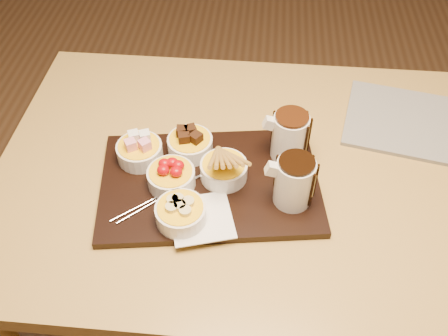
# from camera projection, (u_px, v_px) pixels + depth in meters

# --- Properties ---
(ground) EXTENTS (5.00, 5.00, 0.00)m
(ground) POSITION_uv_depth(u_px,v_px,m) (252.00, 322.00, 1.65)
(ground) COLOR brown
(ground) RESTS_ON ground
(dining_table) EXTENTS (1.20, 0.80, 0.75)m
(dining_table) POSITION_uv_depth(u_px,v_px,m) (264.00, 197.00, 1.18)
(dining_table) COLOR #B08B41
(dining_table) RESTS_ON ground
(serving_board) EXTENTS (0.50, 0.36, 0.02)m
(serving_board) POSITION_uv_depth(u_px,v_px,m) (210.00, 183.00, 1.06)
(serving_board) COLOR black
(serving_board) RESTS_ON dining_table
(napkin) EXTENTS (0.15, 0.15, 0.00)m
(napkin) POSITION_uv_depth(u_px,v_px,m) (202.00, 218.00, 0.99)
(napkin) COLOR white
(napkin) RESTS_ON serving_board
(bowl_marshmallows) EXTENTS (0.10, 0.10, 0.04)m
(bowl_marshmallows) POSITION_uv_depth(u_px,v_px,m) (140.00, 152.00, 1.09)
(bowl_marshmallows) COLOR white
(bowl_marshmallows) RESTS_ON serving_board
(bowl_cake) EXTENTS (0.10, 0.10, 0.04)m
(bowl_cake) POSITION_uv_depth(u_px,v_px,m) (190.00, 145.00, 1.10)
(bowl_cake) COLOR white
(bowl_cake) RESTS_ON serving_board
(bowl_strawberries) EXTENTS (0.10, 0.10, 0.04)m
(bowl_strawberries) POSITION_uv_depth(u_px,v_px,m) (171.00, 178.00, 1.04)
(bowl_strawberries) COLOR white
(bowl_strawberries) RESTS_ON serving_board
(bowl_biscotti) EXTENTS (0.10, 0.10, 0.04)m
(bowl_biscotti) POSITION_uv_depth(u_px,v_px,m) (224.00, 170.00, 1.05)
(bowl_biscotti) COLOR white
(bowl_biscotti) RESTS_ON serving_board
(bowl_bananas) EXTENTS (0.10, 0.10, 0.04)m
(bowl_bananas) POSITION_uv_depth(u_px,v_px,m) (181.00, 214.00, 0.97)
(bowl_bananas) COLOR white
(bowl_bananas) RESTS_ON serving_board
(pitcher_dark_chocolate) EXTENTS (0.09, 0.09, 0.11)m
(pitcher_dark_chocolate) POSITION_uv_depth(u_px,v_px,m) (294.00, 182.00, 0.98)
(pitcher_dark_chocolate) COLOR silver
(pitcher_dark_chocolate) RESTS_ON serving_board
(pitcher_milk_chocolate) EXTENTS (0.09, 0.09, 0.11)m
(pitcher_milk_chocolate) POSITION_uv_depth(u_px,v_px,m) (290.00, 137.00, 1.07)
(pitcher_milk_chocolate) COLOR silver
(pitcher_milk_chocolate) RESTS_ON serving_board
(fondue_skewers) EXTENTS (0.19, 0.22, 0.01)m
(fondue_skewers) POSITION_uv_depth(u_px,v_px,m) (167.00, 192.00, 1.03)
(fondue_skewers) COLOR silver
(fondue_skewers) RESTS_ON serving_board
(newspaper) EXTENTS (0.35, 0.30, 0.01)m
(newspaper) POSITION_uv_depth(u_px,v_px,m) (410.00, 123.00, 1.20)
(newspaper) COLOR beige
(newspaper) RESTS_ON dining_table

